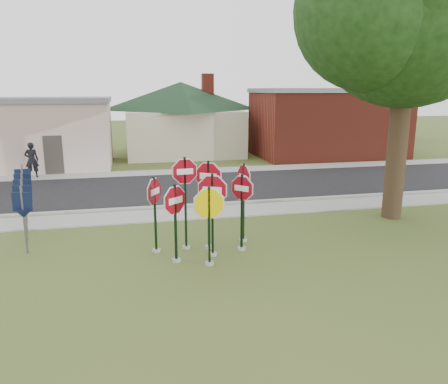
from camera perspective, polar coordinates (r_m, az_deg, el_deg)
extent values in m
plane|color=#3E5520|center=(11.60, -1.54, -10.40)|extent=(120.00, 120.00, 0.00)
cube|color=gray|center=(16.71, -5.18, -2.87)|extent=(60.00, 1.60, 0.06)
cube|color=black|center=(21.05, -6.79, 0.42)|extent=(60.00, 7.00, 0.04)
cube|color=gray|center=(25.24, -7.81, 2.55)|extent=(60.00, 1.60, 0.06)
cube|color=gray|center=(17.66, -5.61, -1.87)|extent=(60.00, 0.20, 0.14)
cylinder|color=gray|center=(12.67, -1.48, -8.10)|extent=(0.24, 0.24, 0.08)
cube|color=black|center=(12.30, -1.51, -3.07)|extent=(0.07, 0.07, 2.40)
cylinder|color=white|center=(12.11, -1.53, 0.28)|extent=(1.08, 0.46, 1.16)
cylinder|color=maroon|center=(12.11, -1.53, 0.28)|extent=(1.00, 0.43, 1.08)
cube|color=white|center=(12.11, -1.53, 0.28)|extent=(0.50, 0.22, 0.19)
cylinder|color=gray|center=(12.04, -1.90, -9.28)|extent=(0.24, 0.24, 0.08)
cube|color=black|center=(11.68, -1.94, -4.53)|extent=(0.06, 0.06, 2.18)
cylinder|color=white|center=(11.50, -1.97, -1.54)|extent=(1.15, 0.12, 1.15)
cylinder|color=#E5C800|center=(11.50, -1.97, -1.54)|extent=(1.06, 0.11, 1.06)
cylinder|color=gray|center=(12.32, -6.23, -8.82)|extent=(0.24, 0.24, 0.08)
cube|color=black|center=(11.96, -6.35, -4.14)|extent=(0.08, 0.08, 2.19)
cylinder|color=white|center=(11.78, -6.43, -1.09)|extent=(0.86, 0.70, 1.09)
cylinder|color=maroon|center=(11.78, -6.43, -1.09)|extent=(0.80, 0.65, 1.01)
cube|color=white|center=(11.78, -6.43, -1.09)|extent=(0.40, 0.32, 0.17)
cylinder|color=gray|center=(13.11, 2.30, -7.36)|extent=(0.24, 0.24, 0.08)
cube|color=black|center=(12.76, 2.34, -2.72)|extent=(0.08, 0.08, 2.29)
cylinder|color=white|center=(12.58, 2.37, 0.50)|extent=(0.71, 0.74, 1.01)
cylinder|color=maroon|center=(12.58, 2.37, 0.50)|extent=(0.66, 0.69, 0.94)
cube|color=white|center=(12.58, 2.37, 0.50)|extent=(0.33, 0.34, 0.16)
cylinder|color=gray|center=(13.23, -1.96, -7.16)|extent=(0.24, 0.24, 0.08)
cube|color=black|center=(12.84, -2.01, -1.76)|extent=(0.08, 0.07, 2.66)
cylinder|color=white|center=(12.64, -2.04, 2.09)|extent=(0.96, 0.61, 1.12)
cylinder|color=maroon|center=(12.64, -2.04, 2.09)|extent=(0.90, 0.57, 1.04)
cube|color=white|center=(12.64, -2.04, 2.09)|extent=(0.45, 0.28, 0.18)
cylinder|color=gray|center=(13.23, -4.94, -7.20)|extent=(0.24, 0.24, 0.08)
cube|color=black|center=(12.83, -5.06, -1.56)|extent=(0.07, 0.06, 2.77)
cylinder|color=white|center=(12.61, -5.15, 2.70)|extent=(1.03, 0.15, 1.04)
cylinder|color=maroon|center=(12.61, -5.15, 2.70)|extent=(0.96, 0.14, 0.96)
cube|color=white|center=(12.61, -5.15, 2.70)|extent=(0.48, 0.07, 0.17)
cylinder|color=gray|center=(13.81, 2.52, -6.27)|extent=(0.24, 0.24, 0.08)
cube|color=black|center=(13.46, 2.57, -1.44)|extent=(0.06, 0.07, 2.49)
cylinder|color=white|center=(13.28, 2.60, 1.91)|extent=(0.23, 1.09, 1.10)
cylinder|color=maroon|center=(13.28, 2.60, 1.91)|extent=(0.22, 1.01, 1.02)
cube|color=white|center=(13.28, 2.60, 1.91)|extent=(0.11, 0.50, 0.18)
cylinder|color=gray|center=(13.08, -8.81, -7.56)|extent=(0.24, 0.24, 0.08)
cube|color=black|center=(12.74, -8.98, -2.98)|extent=(0.07, 0.08, 2.26)
cylinder|color=white|center=(12.57, -9.10, 0.07)|extent=(0.57, 0.93, 1.08)
cylinder|color=maroon|center=(12.57, -9.10, 0.07)|extent=(0.53, 0.86, 1.00)
cube|color=white|center=(12.57, -9.10, 0.07)|extent=(0.27, 0.43, 0.17)
cube|color=#59595E|center=(13.76, -24.65, -3.38)|extent=(0.05, 0.05, 2.00)
cube|color=black|center=(13.63, -24.87, -1.16)|extent=(0.55, 0.13, 0.55)
cone|color=black|center=(13.71, -24.73, -2.58)|extent=(0.65, 0.65, 0.25)
cube|color=#59595E|center=(14.75, -24.64, -2.33)|extent=(0.05, 0.05, 2.00)
cube|color=black|center=(14.62, -24.85, -0.25)|extent=(0.55, 0.09, 0.55)
cone|color=black|center=(14.70, -24.72, -1.58)|extent=(0.62, 0.62, 0.25)
cube|color=#59595E|center=(15.74, -24.63, -1.40)|extent=(0.05, 0.05, 2.00)
cube|color=black|center=(15.62, -24.82, 0.55)|extent=(0.55, 0.05, 0.55)
cone|color=black|center=(15.69, -24.70, -0.70)|extent=(0.58, 0.58, 0.25)
cube|color=#59595E|center=(16.73, -24.62, -0.59)|extent=(0.05, 0.05, 2.00)
cube|color=black|center=(16.62, -24.80, 1.25)|extent=(0.55, 0.05, 0.55)
cone|color=black|center=(16.69, -24.69, 0.08)|extent=(0.58, 0.58, 0.25)
cube|color=#59595E|center=(17.73, -24.62, 0.13)|extent=(0.05, 0.05, 2.00)
cube|color=black|center=(17.62, -24.79, 1.87)|extent=(0.55, 0.09, 0.55)
cone|color=black|center=(17.69, -24.68, 0.76)|extent=(0.62, 0.62, 0.25)
cube|color=beige|center=(29.40, -26.48, 6.68)|extent=(12.00, 6.00, 4.00)
cube|color=slate|center=(29.28, -26.89, 10.66)|extent=(12.20, 6.20, 0.30)
cube|color=#332D28|center=(26.01, -21.35, 4.47)|extent=(1.00, 0.10, 2.20)
cube|color=#B7A991|center=(32.82, -5.57, 7.83)|extent=(8.00, 8.00, 3.20)
pyramid|color=black|center=(32.69, -5.71, 14.12)|extent=(11.60, 11.60, 2.00)
cube|color=maroon|center=(32.99, -2.15, 13.82)|extent=(0.80, 0.80, 1.60)
cube|color=maroon|center=(32.24, 13.36, 8.60)|extent=(10.00, 6.00, 4.50)
cube|color=slate|center=(32.15, 13.59, 12.77)|extent=(10.20, 6.20, 0.30)
cube|color=white|center=(28.70, 12.34, 8.83)|extent=(2.00, 0.08, 0.90)
cylinder|color=#2E2014|center=(16.97, 21.75, 6.30)|extent=(0.70, 0.70, 5.76)
sphere|color=black|center=(17.10, 23.13, 21.49)|extent=(6.80, 6.80, 6.80)
cylinder|color=#2E2014|center=(43.72, 21.02, 8.88)|extent=(0.50, 0.50, 4.00)
sphere|color=black|center=(43.65, 21.41, 13.59)|extent=(5.60, 5.60, 5.60)
imported|color=black|center=(25.40, -23.82, 3.85)|extent=(0.75, 0.56, 1.89)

